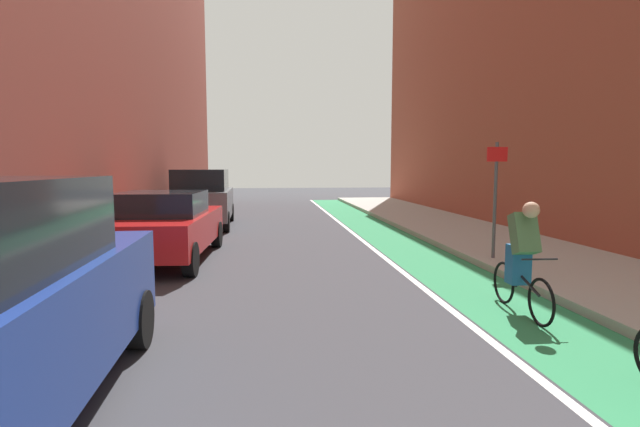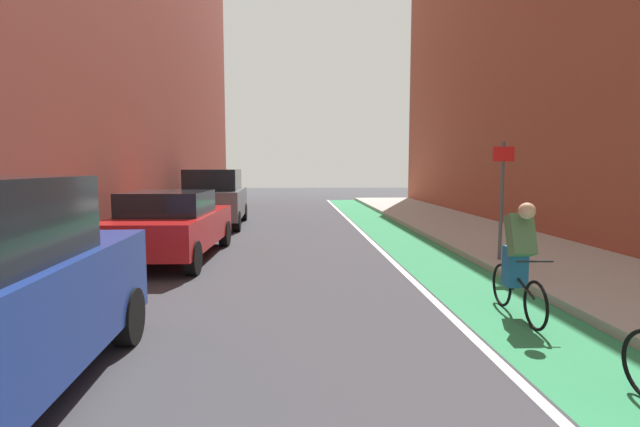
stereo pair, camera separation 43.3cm
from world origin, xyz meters
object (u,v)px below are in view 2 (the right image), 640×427
object	(u,v)px
parked_suv_gray	(215,197)
street_sign_post	(502,190)
cyclist_mid	(518,259)
parked_sedan_red	(171,224)

from	to	relation	value
parked_suv_gray	street_sign_post	world-z (taller)	street_sign_post
parked_suv_gray	cyclist_mid	distance (m)	11.90
street_sign_post	parked_suv_gray	bearing A→B (deg)	134.56
parked_sedan_red	parked_suv_gray	distance (m)	5.96
cyclist_mid	street_sign_post	world-z (taller)	street_sign_post
parked_sedan_red	street_sign_post	size ratio (longest dim) A/B	1.84
cyclist_mid	street_sign_post	xyz separation A→B (m)	(1.22, 3.26, 0.79)
parked_suv_gray	street_sign_post	distance (m)	10.02
parked_sedan_red	parked_suv_gray	xyz separation A→B (m)	(0.00, 5.95, 0.23)
parked_suv_gray	parked_sedan_red	bearing A→B (deg)	-90.04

